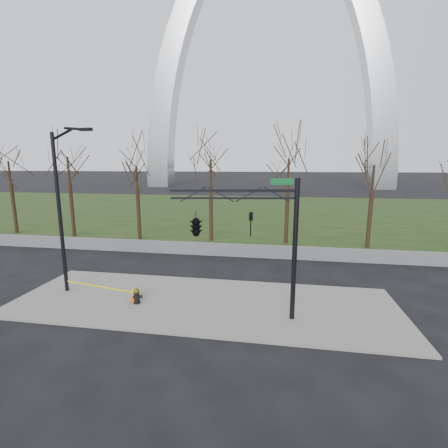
% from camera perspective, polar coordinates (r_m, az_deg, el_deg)
% --- Properties ---
extents(ground, '(500.00, 500.00, 0.00)m').
position_cam_1_polar(ground, '(15.56, -3.83, -14.07)').
color(ground, black).
rests_on(ground, ground).
extents(sidewalk, '(18.00, 6.00, 0.10)m').
position_cam_1_polar(sidewalk, '(15.54, -3.83, -13.90)').
color(sidewalk, slate).
rests_on(sidewalk, ground).
extents(grass_strip, '(120.00, 40.00, 0.06)m').
position_cam_1_polar(grass_strip, '(44.33, 5.06, 2.33)').
color(grass_strip, black).
rests_on(grass_strip, ground).
extents(guardrail, '(60.00, 0.30, 0.90)m').
position_cam_1_polar(guardrail, '(22.80, 0.76, -4.67)').
color(guardrail, '#59595B').
rests_on(guardrail, ground).
extents(gateway_arch, '(66.00, 6.00, 65.00)m').
position_cam_1_polar(gateway_arch, '(92.50, 7.86, 27.02)').
color(gateway_arch, '#B7BABF').
rests_on(gateway_arch, ground).
extents(tree_row, '(54.37, 4.00, 7.80)m').
position_cam_1_polar(tree_row, '(25.88, 11.37, 4.75)').
color(tree_row, black).
rests_on(tree_row, ground).
extents(fire_hydrant, '(0.49, 0.32, 0.79)m').
position_cam_1_polar(fire_hydrant, '(15.70, -15.39, -12.37)').
color(fire_hydrant, black).
rests_on(fire_hydrant, sidewalk).
extents(traffic_cone, '(0.36, 0.36, 0.70)m').
position_cam_1_polar(traffic_cone, '(16.06, -15.90, -11.89)').
color(traffic_cone, '#E9590C').
rests_on(traffic_cone, sidewalk).
extents(street_light, '(2.38, 0.58, 8.21)m').
position_cam_1_polar(street_light, '(17.35, -27.10, 3.52)').
color(street_light, black).
rests_on(street_light, ground).
extents(traffic_signal_mast, '(5.06, 2.53, 6.00)m').
position_cam_1_polar(traffic_signal_mast, '(12.73, -1.63, -0.03)').
color(traffic_signal_mast, black).
rests_on(traffic_signal_mast, ground).
extents(caution_tape, '(4.22, 0.85, 0.41)m').
position_cam_1_polar(caution_tape, '(16.85, -20.99, -10.62)').
color(caution_tape, yellow).
rests_on(caution_tape, ground).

